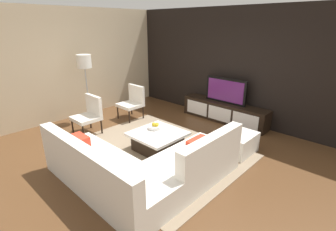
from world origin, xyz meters
name	(u,v)px	position (x,y,z in m)	size (l,w,h in m)	color
ground_plane	(158,153)	(0.00, 0.00, 0.00)	(14.00, 14.00, 0.00)	brown
feature_wall_back	(234,66)	(0.00, 2.70, 1.40)	(6.40, 0.12, 2.80)	black
side_wall_left	(78,63)	(-3.20, 0.20, 1.40)	(0.12, 5.20, 2.80)	beige
area_rug	(154,151)	(-0.10, 0.00, 0.01)	(3.34, 2.67, 0.01)	gray
media_console	(224,112)	(0.00, 2.40, 0.25)	(2.30, 0.45, 0.50)	black
television	(226,91)	(0.00, 2.40, 0.82)	(1.11, 0.06, 0.63)	black
sectional_couch	(140,168)	(0.51, -0.89, 0.29)	(2.41, 2.33, 0.84)	white
coffee_table	(158,141)	(-0.10, 0.10, 0.20)	(0.95, 0.94, 0.38)	black
accent_chair_near	(89,113)	(-1.85, -0.36, 0.49)	(0.57, 0.54, 0.87)	black
floor_lamp	(84,65)	(-2.55, 0.03, 1.45)	(0.34, 0.34, 1.70)	#A5A5AA
ottoman	(235,142)	(1.04, 1.12, 0.20)	(0.70, 0.70, 0.40)	white
fruit_bowl	(155,126)	(-0.28, 0.20, 0.43)	(0.28, 0.28, 0.13)	silver
accent_chair_far	(133,100)	(-1.90, 0.94, 0.49)	(0.57, 0.55, 0.87)	black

